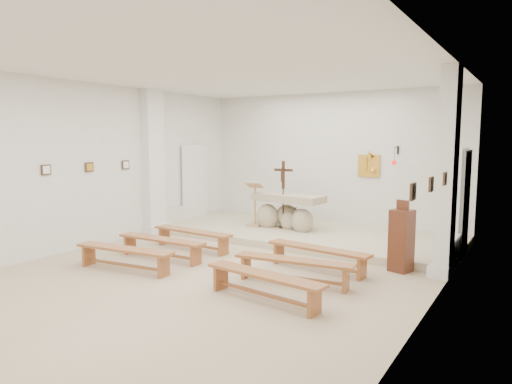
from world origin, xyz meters
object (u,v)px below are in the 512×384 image
Objects in this scene: bench_left_second at (161,243)px; bench_right_second at (294,265)px; donation_pedestal at (401,240)px; bench_left_third at (124,254)px; lectern at (255,204)px; altar at (288,214)px; crucifix_stand at (283,189)px; bench_left_front at (192,235)px; bench_right_third at (264,280)px; bench_right_front at (318,253)px.

bench_right_second is at bearing -1.23° from bench_left_second.
donation_pedestal is 0.64× the size of bench_right_second.
bench_left_second is 0.99× the size of bench_left_third.
altar is at bearing 6.55° from lectern.
crucifix_stand is 3.96m from bench_right_second.
bench_left_front is (-4.13, -0.73, -0.25)m from donation_pedestal.
altar is 0.92× the size of bench_left_second.
altar is 2.64m from bench_left_front.
bench_left_third is (-4.13, -2.57, -0.25)m from donation_pedestal.
crucifix_stand is 0.83× the size of bench_right_third.
bench_right_second is (-1.26, -1.65, -0.25)m from donation_pedestal.
crucifix_stand is 2.66m from bench_left_front.
bench_right_second is (2.75, -3.18, -0.40)m from lectern.
crucifix_stand is at bearing 74.28° from bench_left_second.
donation_pedestal is 2.09m from bench_right_second.
altar is 1.60× the size of lectern.
altar is 0.61m from crucifix_stand.
bench_left_front is 1.00× the size of bench_left_third.
lectern is 0.57× the size of bench_right_front.
lectern reaches higher than bench_left_third.
bench_left_second is at bearing -155.83° from bench_right_front.
bench_right_third is (2.87, -0.00, 0.00)m from bench_left_third.
lectern is 2.30m from bench_left_front.
bench_left_front is 3.02m from bench_right_second.
crucifix_stand reaches higher than lectern.
bench_right_front is 0.92m from bench_right_second.
altar is 4.71m from bench_right_third.
bench_right_front is 3.41m from bench_left_third.
bench_left_second is at bearing -99.02° from lectern.
bench_right_front is at bearing 96.96° from bench_right_third.
bench_left_front and bench_right_second have the same top height.
donation_pedestal is (4.01, -1.53, -0.15)m from lectern.
donation_pedestal is (3.18, -1.73, 0.06)m from altar.
lectern reaches higher than bench_right_second.
lectern is at bearing 174.31° from donation_pedestal.
donation_pedestal is 2.87m from bench_right_third.
altar is 3.13m from bench_right_front.
altar is 3.89m from bench_right_second.
bench_left_third is (-0.86, -4.24, -0.79)m from crucifix_stand.
bench_left_second is (-0.12, -3.18, -0.40)m from lectern.
bench_right_second and bench_right_third have the same top height.
bench_left_second is 0.99× the size of bench_right_third.
bench_left_third and bench_right_third have the same top height.
crucifix_stand reaches higher than bench_right_third.
lectern is at bearing -169.02° from crucifix_stand.
lectern is 0.57× the size of bench_right_third.
lectern is 3.58m from bench_right_front.
bench_right_front is at bearing 25.99° from bench_left_third.
altar is 0.92× the size of bench_right_second.
bench_right_third is at bearing -62.99° from lectern.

